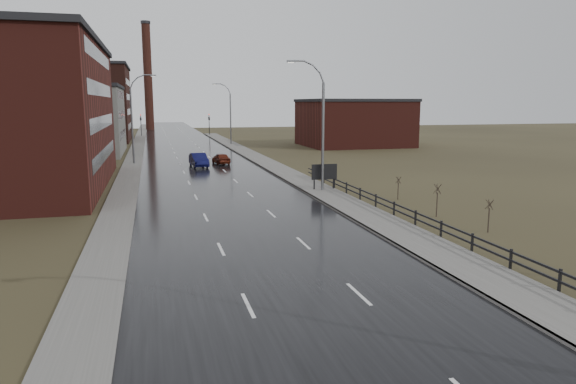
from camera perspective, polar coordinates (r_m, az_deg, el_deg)
road at (r=67.23m, az=-9.95°, el=3.10°), size 14.00×300.00×0.06m
sidewalk_right at (r=44.57m, az=3.99°, el=-0.09°), size 3.20×180.00×0.18m
curb_right at (r=44.11m, az=2.13°, el=-0.18°), size 0.16×180.00×0.18m
sidewalk_left at (r=67.04m, az=-16.96°, el=2.82°), size 2.40×260.00×0.12m
warehouse_mid at (r=85.49m, az=-23.35°, el=7.38°), size 16.32×20.40×10.50m
warehouse_far at (r=115.86m, az=-23.76°, el=9.03°), size 26.52×24.48×15.50m
building_right at (r=95.61m, az=7.31°, el=7.67°), size 18.36×16.32×8.50m
smokestack at (r=156.74m, az=-15.31°, el=12.34°), size 2.70×2.70×30.70m
streetlight_right_mid at (r=44.86m, az=3.55°, el=7.37°), size 3.36×0.28×11.35m
streetlight_left at (r=68.61m, az=-16.72°, el=7.83°), size 3.36×0.28×11.35m
streetlight_right_far at (r=97.59m, az=-6.58°, el=8.66°), size 3.36×0.28×11.35m
guardrail at (r=30.34m, az=17.33°, el=-4.05°), size 0.10×53.05×1.10m
shrub_d at (r=33.37m, az=21.43°, el=-2.39°), size 0.49×0.51×2.04m
shrub_e at (r=36.74m, az=16.24°, el=-0.80°), size 0.55×0.58×2.31m
shrub_f at (r=42.68m, az=12.15°, el=0.50°), size 0.45×0.48×1.88m
billboard at (r=45.81m, az=4.05°, el=2.17°), size 2.37×0.17×2.43m
traffic_light_left at (r=126.61m, az=-16.06°, el=8.04°), size 0.58×2.73×5.30m
traffic_light_right at (r=127.31m, az=-8.77°, el=8.32°), size 0.58×2.73×5.30m
car_near at (r=64.11m, az=-9.89°, el=3.49°), size 2.18×5.15×1.65m
car_far at (r=66.51m, az=-7.45°, el=3.68°), size 2.16×4.32×1.41m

